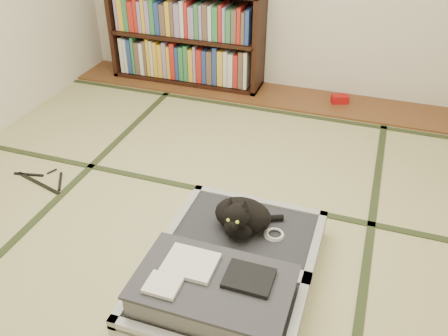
% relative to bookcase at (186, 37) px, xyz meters
% --- Properties ---
extents(floor, '(4.50, 4.50, 0.00)m').
position_rel_bookcase_xyz_m(floor, '(0.92, -2.07, -0.45)').
color(floor, tan).
rests_on(floor, ground).
extents(wood_strip, '(4.00, 0.50, 0.02)m').
position_rel_bookcase_xyz_m(wood_strip, '(0.92, -0.07, -0.44)').
color(wood_strip, brown).
rests_on(wood_strip, ground).
extents(red_item, '(0.17, 0.14, 0.07)m').
position_rel_bookcase_xyz_m(red_item, '(1.51, -0.04, -0.40)').
color(red_item, '#A80D0E').
rests_on(red_item, wood_strip).
extents(tatami_borders, '(4.00, 4.50, 0.01)m').
position_rel_bookcase_xyz_m(tatami_borders, '(0.92, -1.57, -0.45)').
color(tatami_borders, '#2D381E').
rests_on(tatami_borders, ground).
extents(bookcase, '(1.49, 0.34, 0.95)m').
position_rel_bookcase_xyz_m(bookcase, '(0.00, 0.00, 0.00)').
color(bookcase, black).
rests_on(bookcase, wood_strip).
extents(suitcase, '(0.83, 1.10, 0.33)m').
position_rel_bookcase_xyz_m(suitcase, '(1.25, -2.45, -0.34)').
color(suitcase, silver).
rests_on(suitcase, floor).
extents(cat, '(0.37, 0.37, 0.30)m').
position_rel_bookcase_xyz_m(cat, '(1.23, -2.17, -0.18)').
color(cat, black).
rests_on(cat, suitcase).
extents(cable_coil, '(0.11, 0.11, 0.03)m').
position_rel_bookcase_xyz_m(cable_coil, '(1.41, -2.14, -0.28)').
color(cable_coil, white).
rests_on(cable_coil, suitcase).
extents(hanger, '(0.46, 0.26, 0.01)m').
position_rel_bookcase_xyz_m(hanger, '(-0.31, -1.94, -0.44)').
color(hanger, black).
rests_on(hanger, floor).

